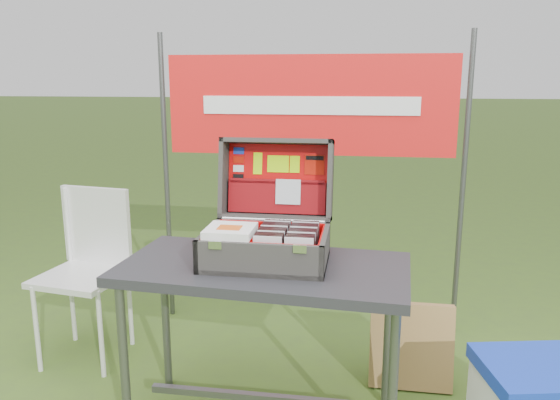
% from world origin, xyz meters
% --- Properties ---
extents(table, '(1.19, 0.65, 0.72)m').
position_xyz_m(table, '(-0.07, 0.09, 0.36)').
color(table, '#242426').
rests_on(table, ground).
extents(table_top, '(1.19, 0.65, 0.04)m').
position_xyz_m(table_top, '(-0.07, 0.09, 0.70)').
color(table_top, '#242426').
rests_on(table_top, ground).
extents(table_leg_fl, '(0.04, 0.04, 0.68)m').
position_xyz_m(table_leg_fl, '(-0.59, -0.14, 0.34)').
color(table_leg_fl, '#59595B').
rests_on(table_leg_fl, ground).
extents(table_leg_fr, '(0.04, 0.04, 0.68)m').
position_xyz_m(table_leg_fr, '(0.44, -0.14, 0.34)').
color(table_leg_fr, '#59595B').
rests_on(table_leg_fr, ground).
extents(table_leg_bl, '(0.04, 0.04, 0.68)m').
position_xyz_m(table_leg_bl, '(-0.59, 0.32, 0.34)').
color(table_leg_bl, '#59595B').
rests_on(table_leg_bl, ground).
extents(table_leg_br, '(0.04, 0.04, 0.68)m').
position_xyz_m(table_leg_br, '(0.44, 0.32, 0.34)').
color(table_leg_br, '#59595B').
rests_on(table_leg_br, ground).
extents(table_brace, '(1.00, 0.03, 0.03)m').
position_xyz_m(table_brace, '(-0.07, 0.09, 0.12)').
color(table_brace, '#59595B').
rests_on(table_brace, ground).
extents(suitcase, '(0.49, 0.51, 0.47)m').
position_xyz_m(suitcase, '(-0.07, 0.17, 0.95)').
color(suitcase, '#45433F').
rests_on(suitcase, table).
extents(suitcase_base_bottom, '(0.49, 0.35, 0.02)m').
position_xyz_m(suitcase_base_bottom, '(-0.07, 0.11, 0.73)').
color(suitcase_base_bottom, '#45433F').
rests_on(suitcase_base_bottom, table_top).
extents(suitcase_base_wall_front, '(0.49, 0.02, 0.13)m').
position_xyz_m(suitcase_base_wall_front, '(-0.07, -0.06, 0.78)').
color(suitcase_base_wall_front, '#45433F').
rests_on(suitcase_base_wall_front, table_top).
extents(suitcase_base_wall_back, '(0.49, 0.02, 0.13)m').
position_xyz_m(suitcase_base_wall_back, '(-0.07, 0.28, 0.78)').
color(suitcase_base_wall_back, '#45433F').
rests_on(suitcase_base_wall_back, table_top).
extents(suitcase_base_wall_left, '(0.02, 0.35, 0.13)m').
position_xyz_m(suitcase_base_wall_left, '(-0.31, 0.11, 0.78)').
color(suitcase_base_wall_left, '#45433F').
rests_on(suitcase_base_wall_left, table_top).
extents(suitcase_base_wall_right, '(0.02, 0.35, 0.13)m').
position_xyz_m(suitcase_base_wall_right, '(0.17, 0.11, 0.78)').
color(suitcase_base_wall_right, '#45433F').
rests_on(suitcase_base_wall_right, table_top).
extents(suitcase_liner_floor, '(0.46, 0.31, 0.01)m').
position_xyz_m(suitcase_liner_floor, '(-0.07, 0.11, 0.74)').
color(suitcase_liner_floor, red).
rests_on(suitcase_liner_floor, suitcase_base_bottom).
extents(suitcase_latch_left, '(0.05, 0.01, 0.03)m').
position_xyz_m(suitcase_latch_left, '(-0.23, -0.07, 0.84)').
color(suitcase_latch_left, silver).
rests_on(suitcase_latch_left, suitcase_base_wall_front).
extents(suitcase_latch_right, '(0.05, 0.01, 0.03)m').
position_xyz_m(suitcase_latch_right, '(0.09, -0.07, 0.84)').
color(suitcase_latch_right, silver).
rests_on(suitcase_latch_right, suitcase_base_wall_front).
extents(suitcase_hinge, '(0.44, 0.02, 0.02)m').
position_xyz_m(suitcase_hinge, '(-0.07, 0.29, 0.85)').
color(suitcase_hinge, silver).
rests_on(suitcase_hinge, suitcase_base_wall_back).
extents(suitcase_lid_back, '(0.49, 0.08, 0.35)m').
position_xyz_m(suitcase_lid_back, '(-0.07, 0.44, 1.00)').
color(suitcase_lid_back, '#45433F').
rests_on(suitcase_lid_back, suitcase_base_wall_back).
extents(suitcase_lid_rim_far, '(0.49, 0.13, 0.04)m').
position_xyz_m(suitcase_lid_rim_far, '(-0.07, 0.41, 1.18)').
color(suitcase_lid_rim_far, '#45433F').
rests_on(suitcase_lid_rim_far, suitcase_lid_back).
extents(suitcase_lid_rim_near, '(0.49, 0.13, 0.04)m').
position_xyz_m(suitcase_lid_rim_near, '(-0.07, 0.35, 0.85)').
color(suitcase_lid_rim_near, '#45433F').
rests_on(suitcase_lid_rim_near, suitcase_lid_back).
extents(suitcase_lid_rim_left, '(0.02, 0.19, 0.37)m').
position_xyz_m(suitcase_lid_rim_left, '(-0.31, 0.38, 1.01)').
color(suitcase_lid_rim_left, '#45433F').
rests_on(suitcase_lid_rim_left, suitcase_lid_back).
extents(suitcase_lid_rim_right, '(0.02, 0.19, 0.37)m').
position_xyz_m(suitcase_lid_rim_right, '(0.17, 0.38, 1.01)').
color(suitcase_lid_rim_right, '#45433F').
rests_on(suitcase_lid_rim_right, suitcase_lid_back).
extents(suitcase_lid_liner, '(0.45, 0.06, 0.31)m').
position_xyz_m(suitcase_lid_liner, '(-0.07, 0.42, 1.01)').
color(suitcase_lid_liner, red).
rests_on(suitcase_lid_liner, suitcase_lid_back).
extents(suitcase_liner_wall_front, '(0.46, 0.01, 0.11)m').
position_xyz_m(suitcase_liner_wall_front, '(-0.07, -0.04, 0.79)').
color(suitcase_liner_wall_front, red).
rests_on(suitcase_liner_wall_front, suitcase_base_bottom).
extents(suitcase_liner_wall_back, '(0.46, 0.01, 0.11)m').
position_xyz_m(suitcase_liner_wall_back, '(-0.07, 0.26, 0.79)').
color(suitcase_liner_wall_back, red).
rests_on(suitcase_liner_wall_back, suitcase_base_bottom).
extents(suitcase_liner_wall_left, '(0.01, 0.31, 0.11)m').
position_xyz_m(suitcase_liner_wall_left, '(-0.29, 0.11, 0.79)').
color(suitcase_liner_wall_left, red).
rests_on(suitcase_liner_wall_left, suitcase_base_bottom).
extents(suitcase_liner_wall_right, '(0.01, 0.31, 0.11)m').
position_xyz_m(suitcase_liner_wall_right, '(0.15, 0.11, 0.79)').
color(suitcase_liner_wall_right, red).
rests_on(suitcase_liner_wall_right, suitcase_base_bottom).
extents(suitcase_lid_pocket, '(0.44, 0.06, 0.14)m').
position_xyz_m(suitcase_lid_pocket, '(-0.07, 0.39, 0.93)').
color(suitcase_lid_pocket, maroon).
rests_on(suitcase_lid_pocket, suitcase_lid_liner).
extents(suitcase_pocket_edge, '(0.43, 0.02, 0.02)m').
position_xyz_m(suitcase_pocket_edge, '(-0.07, 0.40, 1.00)').
color(suitcase_pocket_edge, maroon).
rests_on(suitcase_pocket_edge, suitcase_lid_pocket).
extents(suitcase_pocket_cd, '(0.11, 0.03, 0.11)m').
position_xyz_m(suitcase_pocket_cd, '(-0.02, 0.38, 0.96)').
color(suitcase_pocket_cd, silver).
rests_on(suitcase_pocket_cd, suitcase_lid_pocket).
extents(lid_sticker_cc_a, '(0.05, 0.01, 0.03)m').
position_xyz_m(lid_sticker_cc_a, '(-0.25, 0.44, 1.13)').
color(lid_sticker_cc_a, '#1933B2').
rests_on(lid_sticker_cc_a, suitcase_lid_liner).
extents(lid_sticker_cc_b, '(0.05, 0.01, 0.03)m').
position_xyz_m(lid_sticker_cc_b, '(-0.25, 0.43, 1.09)').
color(lid_sticker_cc_b, '#B71305').
rests_on(lid_sticker_cc_b, suitcase_lid_liner).
extents(lid_sticker_cc_c, '(0.05, 0.01, 0.03)m').
position_xyz_m(lid_sticker_cc_c, '(-0.25, 0.42, 1.05)').
color(lid_sticker_cc_c, white).
rests_on(lid_sticker_cc_c, suitcase_lid_liner).
extents(lid_sticker_cc_d, '(0.05, 0.01, 0.03)m').
position_xyz_m(lid_sticker_cc_d, '(-0.25, 0.42, 1.01)').
color(lid_sticker_cc_d, black).
rests_on(lid_sticker_cc_d, suitcase_lid_liner).
extents(lid_card_neon_tall, '(0.04, 0.02, 0.10)m').
position_xyz_m(lid_card_neon_tall, '(-0.16, 0.43, 1.07)').
color(lid_card_neon_tall, '#B4F703').
rests_on(lid_card_neon_tall, suitcase_lid_liner).
extents(lid_card_neon_main, '(0.10, 0.02, 0.07)m').
position_xyz_m(lid_card_neon_main, '(-0.07, 0.43, 1.07)').
color(lid_card_neon_main, '#B4F703').
rests_on(lid_card_neon_main, suitcase_lid_liner).
extents(lid_card_neon_small, '(0.04, 0.02, 0.07)m').
position_xyz_m(lid_card_neon_small, '(0.00, 0.43, 1.07)').
color(lid_card_neon_small, '#B4F703').
rests_on(lid_card_neon_small, suitcase_lid_liner).
extents(lid_sticker_band, '(0.09, 0.02, 0.09)m').
position_xyz_m(lid_sticker_band, '(0.09, 0.43, 1.07)').
color(lid_sticker_band, '#B71305').
rests_on(lid_sticker_band, suitcase_lid_liner).
extents(lid_sticker_band_bar, '(0.08, 0.01, 0.02)m').
position_xyz_m(lid_sticker_band_bar, '(0.09, 0.43, 1.10)').
color(lid_sticker_band_bar, black).
rests_on(lid_sticker_band_bar, suitcase_lid_liner).
extents(cd_left_0, '(0.11, 0.01, 0.13)m').
position_xyz_m(cd_left_0, '(-0.04, -0.02, 0.81)').
color(cd_left_0, silver).
rests_on(cd_left_0, suitcase_liner_floor).
extents(cd_left_1, '(0.11, 0.01, 0.13)m').
position_xyz_m(cd_left_1, '(-0.04, -0.00, 0.81)').
color(cd_left_1, black).
rests_on(cd_left_1, suitcase_liner_floor).
extents(cd_left_2, '(0.11, 0.01, 0.13)m').
position_xyz_m(cd_left_2, '(-0.04, 0.02, 0.81)').
color(cd_left_2, black).
rests_on(cd_left_2, suitcase_liner_floor).
extents(cd_left_3, '(0.11, 0.01, 0.13)m').
position_xyz_m(cd_left_3, '(-0.04, 0.04, 0.81)').
color(cd_left_3, black).
rests_on(cd_left_3, suitcase_liner_floor).
extents(cd_left_4, '(0.11, 0.01, 0.13)m').
position_xyz_m(cd_left_4, '(-0.04, 0.05, 0.81)').
color(cd_left_4, silver).
rests_on(cd_left_4, suitcase_liner_floor).
extents(cd_left_5, '(0.11, 0.01, 0.13)m').
position_xyz_m(cd_left_5, '(-0.04, 0.07, 0.81)').
color(cd_left_5, black).
rests_on(cd_left_5, suitcase_liner_floor).
extents(cd_left_6, '(0.11, 0.01, 0.13)m').
position_xyz_m(cd_left_6, '(-0.04, 0.09, 0.81)').
color(cd_left_6, black).
rests_on(cd_left_6, suitcase_liner_floor).
extents(cd_left_7, '(0.11, 0.01, 0.13)m').
position_xyz_m(cd_left_7, '(-0.04, 0.11, 0.81)').
color(cd_left_7, black).
rests_on(cd_left_7, suitcase_liner_floor).
extents(cd_left_8, '(0.11, 0.01, 0.13)m').
position_xyz_m(cd_left_8, '(-0.04, 0.13, 0.81)').
color(cd_left_8, silver).
rests_on(cd_left_8, suitcase_liner_floor).
extents(cd_left_9, '(0.11, 0.01, 0.13)m').
position_xyz_m(cd_left_9, '(-0.04, 0.15, 0.81)').
color(cd_left_9, black).
rests_on(cd_left_9, suitcase_liner_floor).
extents(cd_left_10, '(0.11, 0.01, 0.13)m').
position_xyz_m(cd_left_10, '(-0.04, 0.17, 0.81)').
color(cd_left_10, black).
rests_on(cd_left_10, suitcase_liner_floor).
extents(cd_left_11, '(0.11, 0.01, 0.13)m').
position_xyz_m(cd_left_11, '(-0.04, 0.19, 0.81)').
color(cd_left_11, black).
rests_on(cd_left_11, suitcase_liner_floor).
extents(cd_left_12, '(0.11, 0.01, 0.13)m').
position_xyz_m(cd_left_12, '(-0.04, 0.21, 0.81)').
color(cd_left_12, silver).
rests_on(cd_left_12, suitcase_liner_floor).
extents(cd_left_13, '(0.11, 0.01, 0.13)m').
position_xyz_m(cd_left_13, '(-0.04, 0.23, 0.81)').
color(cd_left_13, black).
rests_on(cd_left_13, suitcase_liner_floor).
extents(cd_right_0, '(0.11, 0.01, 0.13)m').
position_xyz_m(cd_right_0, '(0.08, -0.02, 0.81)').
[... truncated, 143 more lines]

